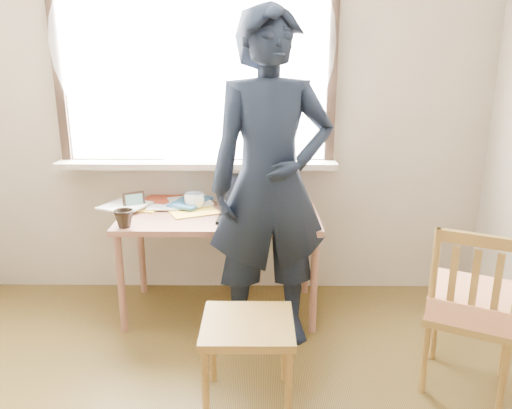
{
  "coord_description": "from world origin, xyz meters",
  "views": [
    {
      "loc": [
        0.22,
        -1.34,
        1.62
      ],
      "look_at": [
        0.2,
        0.95,
        0.94
      ],
      "focal_mm": 35.0,
      "sensor_mm": 36.0,
      "label": 1
    }
  ],
  "objects_px": {
    "side_chair": "(472,304)",
    "person": "(271,184)",
    "laptop": "(250,207)",
    "mug_white": "(194,201)",
    "desk": "(220,225)",
    "work_chair": "(248,335)",
    "mug_dark": "(124,219)"
  },
  "relations": [
    {
      "from": "mug_dark",
      "to": "person",
      "type": "height_order",
      "value": "person"
    },
    {
      "from": "desk",
      "to": "laptop",
      "type": "relative_size",
      "value": 3.18
    },
    {
      "from": "desk",
      "to": "person",
      "type": "distance_m",
      "value": 0.56
    },
    {
      "from": "desk",
      "to": "laptop",
      "type": "xyz_separation_m",
      "value": [
        0.19,
        -0.03,
        0.13
      ]
    },
    {
      "from": "laptop",
      "to": "mug_white",
      "type": "bearing_deg",
      "value": 155.83
    },
    {
      "from": "laptop",
      "to": "mug_dark",
      "type": "relative_size",
      "value": 3.45
    },
    {
      "from": "mug_white",
      "to": "side_chair",
      "type": "xyz_separation_m",
      "value": [
        1.46,
        -0.91,
        -0.26
      ]
    },
    {
      "from": "mug_white",
      "to": "laptop",
      "type": "bearing_deg",
      "value": -24.17
    },
    {
      "from": "side_chair",
      "to": "person",
      "type": "xyz_separation_m",
      "value": [
        -0.98,
        0.46,
        0.48
      ]
    },
    {
      "from": "mug_white",
      "to": "side_chair",
      "type": "relative_size",
      "value": 0.15
    },
    {
      "from": "mug_white",
      "to": "person",
      "type": "xyz_separation_m",
      "value": [
        0.49,
        -0.45,
        0.23
      ]
    },
    {
      "from": "laptop",
      "to": "work_chair",
      "type": "height_order",
      "value": "laptop"
    },
    {
      "from": "side_chair",
      "to": "person",
      "type": "relative_size",
      "value": 0.46
    },
    {
      "from": "mug_dark",
      "to": "side_chair",
      "type": "distance_m",
      "value": 1.92
    },
    {
      "from": "desk",
      "to": "work_chair",
      "type": "relative_size",
      "value": 2.84
    },
    {
      "from": "mug_white",
      "to": "work_chair",
      "type": "bearing_deg",
      "value": -70.45
    },
    {
      "from": "work_chair",
      "to": "side_chair",
      "type": "height_order",
      "value": "side_chair"
    },
    {
      "from": "laptop",
      "to": "side_chair",
      "type": "relative_size",
      "value": 0.45
    },
    {
      "from": "laptop",
      "to": "mug_dark",
      "type": "xyz_separation_m",
      "value": [
        -0.72,
        -0.21,
        -0.01
      ]
    },
    {
      "from": "desk",
      "to": "laptop",
      "type": "height_order",
      "value": "laptop"
    },
    {
      "from": "desk",
      "to": "mug_white",
      "type": "xyz_separation_m",
      "value": [
        -0.17,
        0.14,
        0.12
      ]
    },
    {
      "from": "desk",
      "to": "mug_dark",
      "type": "bearing_deg",
      "value": -156.03
    },
    {
      "from": "side_chair",
      "to": "mug_dark",
      "type": "bearing_deg",
      "value": 163.56
    },
    {
      "from": "mug_dark",
      "to": "work_chair",
      "type": "bearing_deg",
      "value": -42.64
    },
    {
      "from": "laptop",
      "to": "side_chair",
      "type": "distance_m",
      "value": 1.36
    },
    {
      "from": "desk",
      "to": "side_chair",
      "type": "distance_m",
      "value": 1.51
    },
    {
      "from": "desk",
      "to": "mug_white",
      "type": "relative_size",
      "value": 9.46
    },
    {
      "from": "mug_dark",
      "to": "person",
      "type": "xyz_separation_m",
      "value": [
        0.85,
        -0.08,
        0.23
      ]
    },
    {
      "from": "side_chair",
      "to": "person",
      "type": "bearing_deg",
      "value": 154.67
    },
    {
      "from": "desk",
      "to": "person",
      "type": "xyz_separation_m",
      "value": [
        0.31,
        -0.31,
        0.35
      ]
    },
    {
      "from": "side_chair",
      "to": "laptop",
      "type": "bearing_deg",
      "value": 145.8
    },
    {
      "from": "person",
      "to": "work_chair",
      "type": "bearing_deg",
      "value": -111.05
    }
  ]
}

